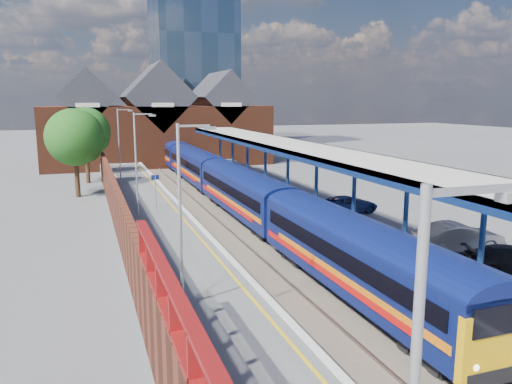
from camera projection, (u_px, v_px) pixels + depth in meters
ground at (204, 202)px, 43.91m from camera, size 240.00×240.00×0.00m
ballast_bed at (237, 229)px, 34.61m from camera, size 6.00×76.00×0.06m
rails at (237, 227)px, 34.60m from camera, size 4.51×76.00×0.14m
left_platform at (157, 229)px, 32.76m from camera, size 5.00×76.00×1.00m
right_platform at (316, 216)px, 36.46m from camera, size 6.00×76.00×1.00m
coping_left at (192, 218)px, 33.42m from camera, size 0.30×76.00×0.05m
coping_right at (280, 211)px, 35.44m from camera, size 0.30×76.00×0.05m
yellow_line at (184, 219)px, 33.23m from camera, size 0.14×76.00×0.01m
train at (217, 175)px, 45.07m from camera, size 2.88×65.91×3.45m
canopy at (300, 149)px, 37.24m from camera, size 4.50×52.00×4.48m
lamp_post_b at (183, 204)px, 18.65m from camera, size 1.48×0.18×7.00m
lamp_post_c at (138, 158)px, 33.52m from camera, size 1.48×0.18×7.00m
lamp_post_d at (120, 140)px, 48.38m from camera, size 1.48×0.18×7.00m
platform_sign at (155, 186)px, 36.24m from camera, size 0.55×0.08×2.50m
brick_wall at (123, 226)px, 25.56m from camera, size 0.35×50.00×3.86m
station_building at (157, 125)px, 68.93m from camera, size 30.00×12.12×13.78m
glass_tower at (192, 36)px, 89.90m from camera, size 14.20×14.20×40.30m
tree_near at (76, 139)px, 45.09m from camera, size 5.20×5.20×8.10m
tree_far at (87, 133)px, 52.84m from camera, size 5.20×5.20×8.10m
parked_car_silver at (458, 237)px, 26.08m from camera, size 4.77×2.26×1.51m
parked_car_blue at (348, 204)px, 35.00m from camera, size 4.49×2.35×1.21m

